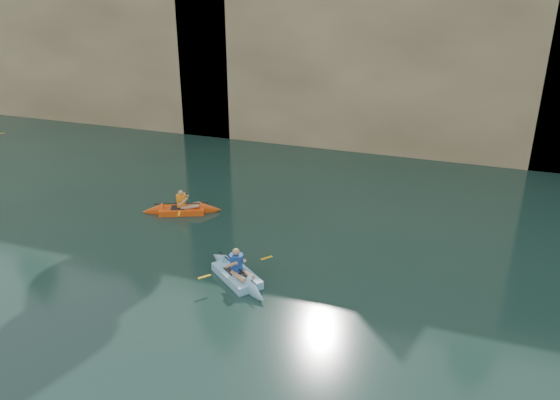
% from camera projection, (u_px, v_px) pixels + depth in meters
% --- Properties ---
extents(cliff, '(70.00, 16.00, 12.00)m').
position_uv_depth(cliff, '(383.00, 22.00, 34.60)').
color(cliff, tan).
rests_on(cliff, ground).
extents(cliff_slab_west, '(26.00, 2.40, 10.56)m').
position_uv_depth(cliff_slab_west, '(49.00, 34.00, 34.73)').
color(cliff_slab_west, tan).
rests_on(cliff_slab_west, ground).
extents(cliff_slab_center, '(24.00, 2.40, 11.40)m').
position_uv_depth(cliff_slab_center, '(397.00, 41.00, 27.67)').
color(cliff_slab_center, tan).
rests_on(cliff_slab_center, ground).
extents(sea_cave_west, '(4.50, 1.00, 4.00)m').
position_uv_depth(sea_cave_west, '(75.00, 90.00, 34.81)').
color(sea_cave_west, black).
rests_on(sea_cave_west, ground).
extents(sea_cave_center, '(3.50, 1.00, 3.20)m').
position_uv_depth(sea_cave_center, '(281.00, 114.00, 30.57)').
color(sea_cave_center, black).
rests_on(sea_cave_center, ground).
extents(sea_cave_east, '(5.00, 1.00, 4.50)m').
position_uv_depth(sea_cave_east, '(558.00, 124.00, 25.92)').
color(sea_cave_east, black).
rests_on(sea_cave_east, ground).
extents(kayaker_orange, '(3.20, 2.21, 1.21)m').
position_uv_depth(kayaker_orange, '(182.00, 209.00, 21.85)').
color(kayaker_orange, '#E7490E').
rests_on(kayaker_orange, ground).
extents(kayaker_ltblue_near, '(3.17, 2.72, 1.34)m').
position_uv_depth(kayaker_ltblue_near, '(237.00, 275.00, 17.12)').
color(kayaker_ltblue_near, '#83BDDC').
rests_on(kayaker_ltblue_near, ground).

